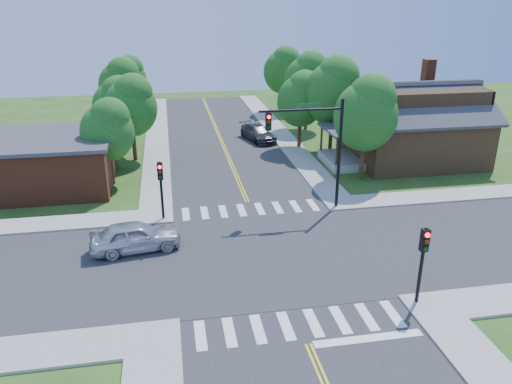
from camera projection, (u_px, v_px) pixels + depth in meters
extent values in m
plane|color=#274916|center=(270.00, 255.00, 26.80)|extent=(100.00, 100.00, 0.00)
cube|color=#2D2D30|center=(270.00, 255.00, 26.79)|extent=(10.00, 90.00, 0.04)
cube|color=#2D2D30|center=(270.00, 255.00, 26.79)|extent=(90.00, 10.00, 0.04)
cube|color=#2D2D30|center=(270.00, 255.00, 26.80)|extent=(10.20, 10.20, 0.06)
cube|color=#9E9B93|center=(279.00, 132.00, 50.68)|extent=(2.20, 40.00, 0.14)
cube|color=#9E9B93|center=(157.00, 138.00, 48.66)|extent=(2.20, 40.00, 0.14)
cube|color=white|center=(186.00, 214.00, 31.77)|extent=(0.45, 2.00, 0.01)
cube|color=white|center=(205.00, 213.00, 31.97)|extent=(0.45, 2.00, 0.01)
cube|color=white|center=(223.00, 211.00, 32.16)|extent=(0.45, 2.00, 0.01)
cube|color=white|center=(242.00, 210.00, 32.36)|extent=(0.45, 2.00, 0.01)
cube|color=white|center=(260.00, 209.00, 32.56)|extent=(0.45, 2.00, 0.01)
cube|color=white|center=(278.00, 207.00, 32.76)|extent=(0.45, 2.00, 0.01)
cube|color=white|center=(295.00, 206.00, 32.96)|extent=(0.45, 2.00, 0.01)
cube|color=white|center=(313.00, 205.00, 33.16)|extent=(0.45, 2.00, 0.01)
cube|color=white|center=(200.00, 335.00, 20.41)|extent=(0.45, 2.00, 0.01)
cube|color=white|center=(229.00, 332.00, 20.61)|extent=(0.45, 2.00, 0.01)
cube|color=white|center=(258.00, 329.00, 20.81)|extent=(0.45, 2.00, 0.01)
cube|color=white|center=(286.00, 326.00, 21.01)|extent=(0.45, 2.00, 0.01)
cube|color=white|center=(313.00, 323.00, 21.21)|extent=(0.45, 2.00, 0.01)
cube|color=white|center=(340.00, 320.00, 21.40)|extent=(0.45, 2.00, 0.01)
cube|color=white|center=(367.00, 317.00, 21.60)|extent=(0.45, 2.00, 0.01)
cube|color=white|center=(393.00, 314.00, 21.80)|extent=(0.45, 2.00, 0.01)
cube|color=yellow|center=(217.00, 132.00, 50.81)|extent=(0.10, 37.50, 0.01)
cube|color=yellow|center=(219.00, 132.00, 50.84)|extent=(0.10, 37.50, 0.01)
cube|color=white|center=(368.00, 339.00, 20.25)|extent=(4.60, 0.45, 0.09)
cylinder|color=black|center=(339.00, 155.00, 31.53)|extent=(0.20, 0.20, 7.20)
cylinder|color=black|center=(301.00, 110.00, 30.01)|extent=(5.20, 0.14, 0.14)
cube|color=#19591E|center=(308.00, 106.00, 29.94)|extent=(1.40, 0.04, 0.30)
cube|color=black|center=(268.00, 122.00, 29.91)|extent=(0.34, 0.28, 1.05)
sphere|color=#FF0C0C|center=(269.00, 117.00, 29.63)|extent=(0.22, 0.22, 0.22)
sphere|color=#3F2605|center=(269.00, 122.00, 29.75)|extent=(0.22, 0.22, 0.22)
sphere|color=#05330F|center=(269.00, 128.00, 29.87)|extent=(0.22, 0.22, 0.22)
cylinder|color=black|center=(421.00, 267.00, 21.90)|extent=(0.16, 0.16, 3.80)
cube|color=black|center=(425.00, 240.00, 21.42)|extent=(0.34, 0.28, 1.05)
sphere|color=#FF0C0C|center=(428.00, 235.00, 21.15)|extent=(0.22, 0.22, 0.22)
sphere|color=#3F2605|center=(427.00, 242.00, 21.26)|extent=(0.22, 0.22, 0.22)
sphere|color=#05330F|center=(426.00, 249.00, 21.38)|extent=(0.22, 0.22, 0.22)
cylinder|color=black|center=(162.00, 192.00, 30.31)|extent=(0.16, 0.16, 3.80)
cube|color=black|center=(160.00, 171.00, 29.82)|extent=(0.34, 0.28, 1.05)
sphere|color=#FF0C0C|center=(160.00, 167.00, 29.55)|extent=(0.22, 0.22, 0.22)
sphere|color=#3F2605|center=(160.00, 172.00, 29.67)|extent=(0.22, 0.22, 0.22)
sphere|color=#05330F|center=(160.00, 177.00, 29.79)|extent=(0.22, 0.22, 0.22)
cube|color=#302210|center=(414.00, 137.00, 41.58)|extent=(10.00, 8.00, 4.00)
cube|color=#9E9B93|center=(341.00, 160.00, 41.15)|extent=(2.60, 4.50, 0.70)
cylinder|color=#302210|center=(337.00, 154.00, 38.67)|extent=(0.18, 0.18, 2.50)
cylinder|color=#302210|center=(321.00, 140.00, 42.34)|extent=(0.18, 0.18, 2.50)
cube|color=#38383D|center=(343.00, 130.00, 40.19)|extent=(2.80, 4.80, 0.18)
cube|color=brown|center=(424.00, 109.00, 44.63)|extent=(0.90, 0.90, 7.11)
cube|color=brown|center=(40.00, 164.00, 35.90)|extent=(10.00, 8.00, 3.50)
cube|color=#38383D|center=(36.00, 139.00, 35.23)|extent=(10.40, 8.40, 0.25)
cylinder|color=#382314|center=(362.00, 161.00, 37.42)|extent=(0.34, 0.34, 2.97)
ellipsoid|color=#1C4C16|center=(366.00, 116.00, 36.19)|extent=(4.69, 4.45, 5.16)
sphere|color=#1C4C16|center=(372.00, 98.00, 35.54)|extent=(3.44, 3.44, 3.44)
cylinder|color=#382314|center=(331.00, 134.00, 44.17)|extent=(0.34, 0.34, 3.15)
ellipsoid|color=#1C4C16|center=(333.00, 94.00, 42.86)|extent=(4.98, 4.73, 5.48)
sphere|color=#1C4C16|center=(338.00, 77.00, 42.18)|extent=(3.65, 3.65, 3.65)
cylinder|color=#382314|center=(306.00, 115.00, 51.74)|extent=(0.34, 0.34, 2.99)
ellipsoid|color=#1C4C16|center=(307.00, 82.00, 50.50)|extent=(4.72, 4.48, 5.19)
sphere|color=#1C4C16|center=(311.00, 68.00, 49.85)|extent=(3.46, 3.46, 3.46)
cylinder|color=#382314|center=(282.00, 100.00, 59.49)|extent=(0.34, 0.34, 2.89)
ellipsoid|color=#1C4C16|center=(283.00, 72.00, 58.29)|extent=(4.56, 4.33, 5.02)
sphere|color=#1C4C16|center=(286.00, 60.00, 57.66)|extent=(3.34, 3.34, 3.34)
cylinder|color=#382314|center=(112.00, 169.00, 36.52)|extent=(0.34, 0.34, 2.41)
ellipsoid|color=#1C4C16|center=(107.00, 132.00, 35.52)|extent=(3.81, 3.62, 4.19)
sphere|color=#1C4C16|center=(110.00, 117.00, 34.97)|extent=(2.79, 2.79, 2.79)
cylinder|color=#382314|center=(121.00, 141.00, 43.06)|extent=(0.34, 0.34, 2.59)
ellipsoid|color=#1C4C16|center=(117.00, 108.00, 41.98)|extent=(4.09, 3.89, 4.50)
sphere|color=#1C4C16|center=(119.00, 93.00, 41.40)|extent=(3.00, 3.00, 3.00)
cylinder|color=#382314|center=(124.00, 118.00, 50.79)|extent=(0.34, 0.34, 2.81)
ellipsoid|color=#1C4C16|center=(121.00, 87.00, 49.63)|extent=(4.43, 4.21, 4.87)
sphere|color=#1C4C16|center=(123.00, 73.00, 49.00)|extent=(3.25, 3.25, 3.25)
cylinder|color=#382314|center=(131.00, 103.00, 58.84)|extent=(0.34, 0.34, 2.52)
ellipsoid|color=#1C4C16|center=(129.00, 78.00, 57.80)|extent=(3.99, 3.79, 4.38)
sphere|color=#1C4C16|center=(130.00, 68.00, 57.23)|extent=(2.92, 2.92, 2.92)
cylinder|color=#382314|center=(299.00, 134.00, 45.27)|extent=(0.34, 0.34, 2.63)
ellipsoid|color=#1C4C16|center=(300.00, 101.00, 44.18)|extent=(4.15, 3.95, 4.57)
sphere|color=#1C4C16|center=(305.00, 87.00, 43.59)|extent=(3.05, 3.05, 3.05)
cylinder|color=#382314|center=(134.00, 144.00, 41.92)|extent=(0.34, 0.34, 2.73)
ellipsoid|color=#1C4C16|center=(131.00, 108.00, 40.79)|extent=(4.30, 4.09, 4.73)
sphere|color=#1C4C16|center=(133.00, 93.00, 40.18)|extent=(3.16, 3.16, 3.16)
imported|color=silver|center=(135.00, 237.00, 27.03)|extent=(3.35, 5.40, 1.65)
imported|color=#2F3134|center=(258.00, 133.00, 47.76)|extent=(4.60, 6.04, 1.45)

